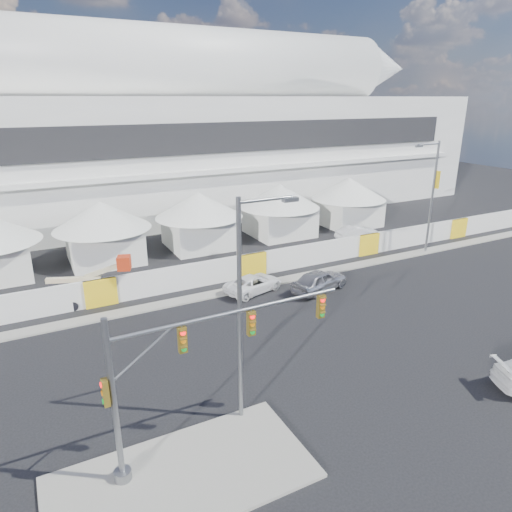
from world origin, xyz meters
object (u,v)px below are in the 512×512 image
pickup_curb (254,283)px  boom_lift (68,292)px  sedan_silver (319,280)px  streetlight_median (245,298)px  lot_car_a (358,233)px  streetlight_curb (431,190)px  traffic_mast (173,377)px

pickup_curb → boom_lift: 13.25m
sedan_silver → streetlight_median: 16.16m
sedan_silver → lot_car_a: 14.06m
streetlight_median → streetlight_curb: streetlight_curb is taller
lot_car_a → pickup_curb: bearing=122.6°
pickup_curb → streetlight_median: size_ratio=0.47×
sedan_silver → pickup_curb: bearing=49.6°
streetlight_curb → boom_lift: streetlight_curb is taller
lot_car_a → traffic_mast: 33.20m
pickup_curb → streetlight_median: (-6.80, -12.51, 5.30)m
traffic_mast → sedan_silver: bearing=37.9°
lot_car_a → streetlight_curb: 8.44m
lot_car_a → streetlight_curb: size_ratio=0.45×
pickup_curb → traffic_mast: traffic_mast is taller
lot_car_a → traffic_mast: traffic_mast is taller
streetlight_median → traffic_mast: bearing=-160.6°
streetlight_median → boom_lift: 18.24m
sedan_silver → lot_car_a: sedan_silver is taller
pickup_curb → boom_lift: (-12.62, 4.03, 0.29)m
streetlight_curb → traffic_mast: bearing=-153.3°
sedan_silver → pickup_curb: (-4.49, 2.15, -0.18)m
pickup_curb → boom_lift: size_ratio=0.66×
sedan_silver → pickup_curb: 4.98m
pickup_curb → lot_car_a: bearing=-81.7°
lot_car_a → boom_lift: 28.17m
boom_lift → traffic_mast: bearing=-63.1°
pickup_curb → streetlight_curb: size_ratio=0.46×
pickup_curb → streetlight_curb: streetlight_curb is taller
streetlight_median → streetlight_curb: 28.59m
traffic_mast → pickup_curb: bearing=52.8°
lot_car_a → traffic_mast: bearing=137.5°
lot_car_a → streetlight_median: streetlight_median is taller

